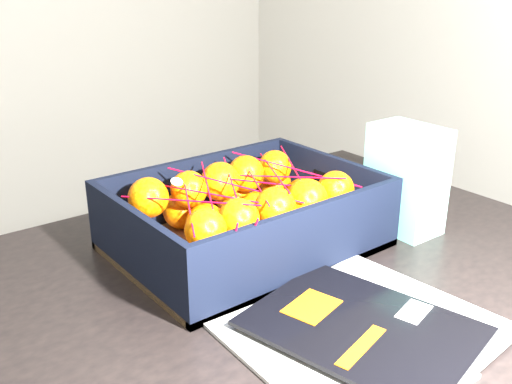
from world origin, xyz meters
TOP-DOWN VIEW (x-y plane):
  - table at (0.24, -0.14)m, footprint 1.21×0.82m
  - magazine_stack at (0.26, -0.35)m, footprint 0.33×0.32m
  - produce_crate at (0.30, -0.05)m, footprint 0.42×0.32m
  - clementine_heap at (0.29, -0.05)m, footprint 0.40×0.30m
  - mesh_net at (0.29, -0.06)m, footprint 0.35×0.28m
  - retail_carton at (0.57, -0.17)m, footprint 0.09×0.13m

SIDE VIEW (x-z plane):
  - table at x=0.24m, z-range 0.28..1.03m
  - magazine_stack at x=0.26m, z-range 0.75..0.77m
  - produce_crate at x=0.30m, z-range 0.73..0.85m
  - clementine_heap at x=0.29m, z-range 0.75..0.88m
  - retail_carton at x=0.57m, z-range 0.75..0.94m
  - mesh_net at x=0.29m, z-range 0.82..0.91m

